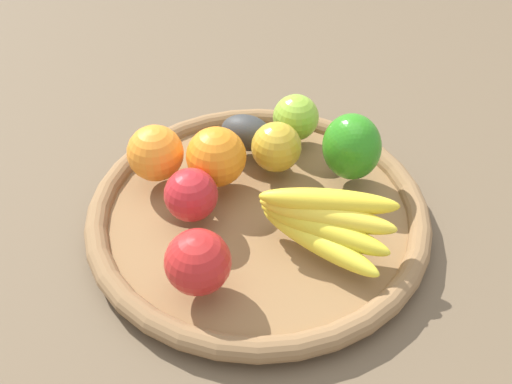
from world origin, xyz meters
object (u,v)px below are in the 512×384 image
object	(u,v)px
banana_bunch	(322,222)
bell_pepper	(350,147)
apple_3	(189,195)
orange_1	(153,153)
apple_1	(294,117)
apple_0	(274,147)
apple_2	(195,262)
orange_0	(214,157)
avocado	(244,133)

from	to	relation	value
banana_bunch	bell_pepper	xyz separation A→B (m)	(-0.13, 0.05, 0.01)
apple_3	orange_1	world-z (taller)	orange_1
banana_bunch	bell_pepper	distance (m)	0.14
bell_pepper	apple_1	xyz separation A→B (m)	(-0.09, -0.07, -0.01)
apple_0	bell_pepper	world-z (taller)	bell_pepper
apple_0	bell_pepper	xyz separation A→B (m)	(0.02, 0.10, 0.01)
apple_2	apple_3	distance (m)	0.12
banana_bunch	apple_1	distance (m)	0.22
banana_bunch	bell_pepper	size ratio (longest dim) A/B	1.82
apple_1	orange_0	bearing A→B (deg)	-48.01
apple_0	orange_0	world-z (taller)	orange_0
avocado	orange_1	size ratio (longest dim) A/B	1.00
bell_pepper	apple_2	bearing A→B (deg)	-85.51
apple_2	avocado	distance (m)	0.27
apple_0	avocado	bearing A→B (deg)	-136.35
avocado	orange_1	bearing A→B (deg)	-62.71
apple_0	apple_1	xyz separation A→B (m)	(-0.07, 0.03, -0.00)
apple_2	apple_1	world-z (taller)	apple_2
apple_2	banana_bunch	xyz separation A→B (m)	(-0.07, 0.15, -0.00)
apple_3	bell_pepper	xyz separation A→B (m)	(-0.08, 0.22, 0.01)
apple_0	orange_1	bearing A→B (deg)	-83.50
orange_1	orange_0	bearing A→B (deg)	83.16
orange_0	orange_1	xyz separation A→B (m)	(-0.01, -0.09, -0.00)
banana_bunch	apple_1	size ratio (longest dim) A/B	2.52
apple_2	orange_0	size ratio (longest dim) A/B	0.93
apple_3	apple_0	world-z (taller)	apple_0
apple_0	apple_1	distance (m)	0.08
banana_bunch	avocado	world-z (taller)	banana_bunch
apple_3	apple_0	size ratio (longest dim) A/B	0.98
apple_2	apple_1	distance (m)	0.32
apple_0	banana_bunch	bearing A→B (deg)	20.60
apple_0	avocado	size ratio (longest dim) A/B	0.91
orange_1	apple_1	world-z (taller)	orange_1
apple_3	banana_bunch	distance (m)	0.18
apple_2	banana_bunch	world-z (taller)	apple_2
banana_bunch	orange_0	xyz separation A→B (m)	(-0.12, -0.14, 0.00)
bell_pepper	orange_1	world-z (taller)	bell_pepper
orange_0	orange_1	world-z (taller)	orange_0
apple_3	orange_0	bearing A→B (deg)	157.42
orange_0	apple_3	bearing A→B (deg)	-22.58
apple_3	orange_1	xyz separation A→B (m)	(-0.08, -0.06, 0.00)
apple_1	avocado	bearing A→B (deg)	-69.40
apple_0	apple_3	bearing A→B (deg)	-48.45
apple_3	banana_bunch	bearing A→B (deg)	73.67
bell_pepper	apple_0	bearing A→B (deg)	-139.34
apple_2	orange_0	bearing A→B (deg)	176.68
orange_0	apple_1	distance (m)	0.15
apple_3	banana_bunch	size ratio (longest dim) A/B	0.40
bell_pepper	orange_1	distance (m)	0.27
bell_pepper	orange_0	world-z (taller)	bell_pepper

